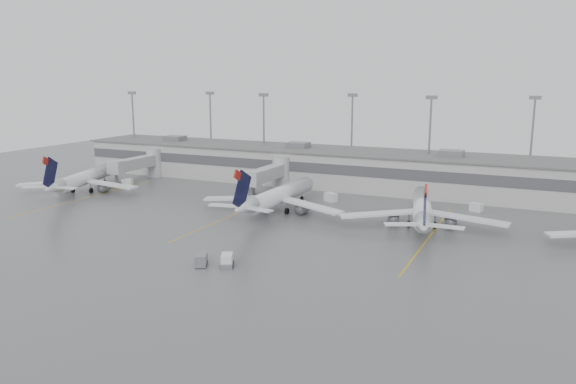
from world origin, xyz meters
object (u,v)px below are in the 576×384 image
at_px(jet_mid_right, 422,209).
at_px(baggage_tug, 227,262).
at_px(jet_mid_left, 278,196).
at_px(jet_far_left, 82,179).

height_order(jet_mid_right, baggage_tug, jet_mid_right).
height_order(jet_mid_left, baggage_tug, jet_mid_left).
height_order(jet_mid_left, jet_mid_right, jet_mid_left).
height_order(jet_far_left, jet_mid_right, jet_mid_right).
height_order(jet_far_left, jet_mid_left, jet_mid_left).
xyz_separation_m(jet_far_left, baggage_tug, (53.16, -28.78, -2.36)).
xyz_separation_m(jet_far_left, jet_mid_right, (72.30, 1.89, 0.05)).
bearing_deg(jet_mid_left, jet_far_left, -177.44).
relative_size(jet_mid_left, jet_mid_right, 1.04).
bearing_deg(jet_far_left, jet_mid_left, -15.86).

